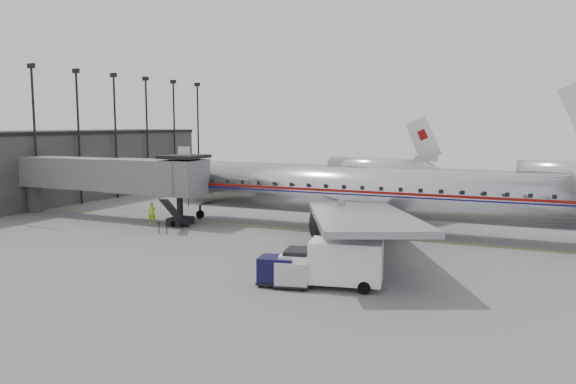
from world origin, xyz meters
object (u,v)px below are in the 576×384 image
baggage_cart_navy (277,270)px  airliner (366,192)px  baggage_cart_white (293,274)px  service_van (333,262)px  ramp_worker (152,213)px

baggage_cart_navy → airliner: bearing=81.3°
airliner → baggage_cart_navy: size_ratio=17.99×
airliner → baggage_cart_navy: bearing=-90.3°
baggage_cart_white → airliner: bearing=79.7°
baggage_cart_navy → baggage_cart_white: (0.95, 0.00, -0.08)m
baggage_cart_navy → baggage_cart_white: baggage_cart_navy is taller
airliner → baggage_cart_white: (1.16, -17.71, -2.55)m
service_van → baggage_cart_navy: service_van is taller
airliner → service_van: bearing=-80.2°
baggage_cart_white → baggage_cart_navy: bearing=165.9°
service_van → baggage_cart_navy: size_ratio=2.55×
baggage_cart_navy → ramp_worker: 23.06m
service_van → baggage_cart_white: bearing=-163.0°
ramp_worker → baggage_cart_white: bearing=-50.4°
service_van → ramp_worker: size_ratio=3.05×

